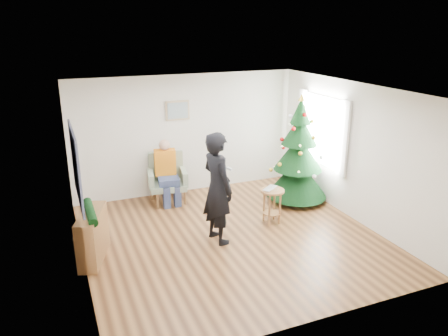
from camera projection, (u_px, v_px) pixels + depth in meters
name	position (u px, v px, depth m)	size (l,w,h in m)	color
floor	(232.00, 237.00, 7.74)	(5.00, 5.00, 0.00)	brown
ceiling	(233.00, 90.00, 6.91)	(5.00, 5.00, 0.00)	white
wall_back	(187.00, 134.00, 9.52)	(5.00, 5.00, 0.00)	silver
wall_front	(316.00, 230.00, 5.13)	(5.00, 5.00, 0.00)	silver
wall_left	(76.00, 188.00, 6.42)	(5.00, 5.00, 0.00)	silver
wall_right	(354.00, 152.00, 8.23)	(5.00, 5.00, 0.00)	silver
window_panel	(322.00, 130.00, 9.03)	(0.04, 1.30, 1.40)	white
curtains	(321.00, 130.00, 9.02)	(0.05, 1.75, 1.50)	white
christmas_tree	(298.00, 154.00, 9.02)	(1.26, 1.26, 2.28)	#3F2816
stool	(272.00, 206.00, 8.21)	(0.45, 0.45, 0.67)	brown
laptop	(273.00, 189.00, 8.10)	(0.37, 0.24, 0.03)	silver
armchair	(167.00, 184.00, 9.22)	(0.88, 0.83, 1.02)	gray
seated_person	(167.00, 171.00, 9.06)	(0.48, 0.67, 1.33)	navy
standing_man	(218.00, 188.00, 7.35)	(0.71, 0.46, 1.94)	black
game_controller	(230.00, 169.00, 7.29)	(0.04, 0.13, 0.04)	white
console	(93.00, 236.00, 6.92)	(0.30, 1.00, 0.80)	brown
garland	(90.00, 212.00, 6.79)	(0.14, 0.14, 0.90)	black
tapestry	(76.00, 166.00, 6.62)	(0.03, 1.50, 1.15)	black
framed_picture	(178.00, 110.00, 9.24)	(0.52, 0.05, 0.42)	tan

